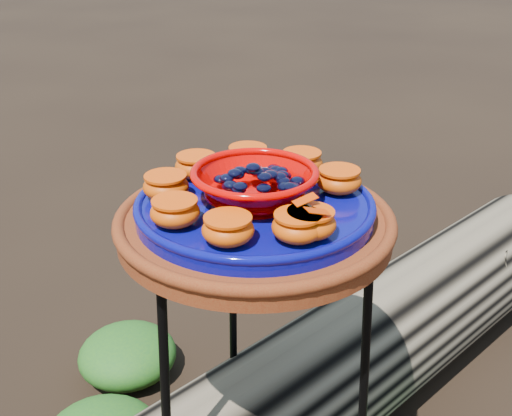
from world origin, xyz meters
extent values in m
cylinder|color=#661909|center=(0.00, 0.00, 0.72)|extent=(0.46, 0.46, 0.04)
cylinder|color=#000263|center=(0.00, 0.00, 0.75)|extent=(0.39, 0.39, 0.03)
ellipsoid|color=#B32B00|center=(0.05, -0.14, 0.78)|extent=(0.08, 0.08, 0.04)
ellipsoid|color=#B32B00|center=(0.15, 0.00, 0.78)|extent=(0.08, 0.08, 0.04)
ellipsoid|color=#B32B00|center=(0.11, 0.10, 0.78)|extent=(0.08, 0.08, 0.04)
ellipsoid|color=#B32B00|center=(0.02, 0.15, 0.78)|extent=(0.08, 0.08, 0.04)
ellipsoid|color=#B32B00|center=(-0.08, 0.13, 0.78)|extent=(0.08, 0.08, 0.04)
ellipsoid|color=#B32B00|center=(-0.14, 0.05, 0.78)|extent=(0.08, 0.08, 0.04)
ellipsoid|color=#B32B00|center=(-0.14, -0.05, 0.78)|extent=(0.08, 0.08, 0.04)
ellipsoid|color=#B32B00|center=(-0.07, -0.13, 0.78)|extent=(0.08, 0.08, 0.04)
ellipsoid|color=#B32B00|center=(0.03, -0.14, 0.78)|extent=(0.08, 0.08, 0.04)
ellipsoid|color=#194A19|center=(-0.24, 0.56, 0.07)|extent=(0.27, 0.27, 0.14)
camera|label=1|loc=(-0.22, -0.93, 1.21)|focal=45.00mm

